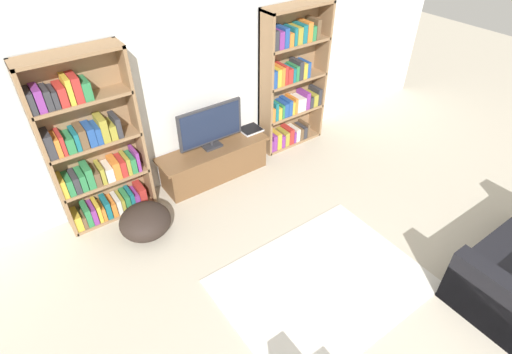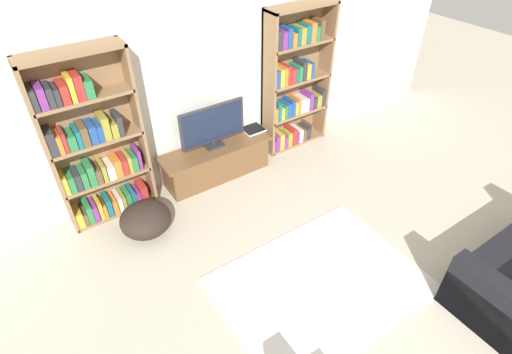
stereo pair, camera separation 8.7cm
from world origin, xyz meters
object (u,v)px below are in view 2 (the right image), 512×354
laptop (253,129)px  beanbag_ottoman (146,219)px  tv_stand (216,161)px  bookshelf_left (94,147)px  bookshelf_right (294,83)px  television (213,126)px

laptop → beanbag_ottoman: size_ratio=0.50×
beanbag_ottoman → tv_stand: bearing=21.5°
bookshelf_left → tv_stand: size_ratio=1.34×
bookshelf_right → laptop: bearing=-177.4°
television → beanbag_ottoman: 1.41m
bookshelf_left → laptop: (2.05, -0.03, -0.45)m
television → bookshelf_left: bearing=176.7°
tv_stand → beanbag_ottoman: (-1.18, -0.47, -0.05)m
beanbag_ottoman → laptop: bearing=16.6°
tv_stand → laptop: bearing=6.7°
tv_stand → television: 0.53m
bookshelf_right → television: bookshelf_right is taller
television → laptop: television is taller
bookshelf_right → tv_stand: (-1.34, -0.11, -0.72)m
bookshelf_right → beanbag_ottoman: bookshelf_right is taller
bookshelf_left → bookshelf_right: same height
television → laptop: bearing=4.3°
bookshelf_left → beanbag_ottoman: bearing=-68.4°
bookshelf_left → beanbag_ottoman: 0.96m
bookshelf_left → tv_stand: (1.41, -0.11, -0.69)m
laptop → beanbag_ottoman: laptop is taller
tv_stand → beanbag_ottoman: size_ratio=2.60×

